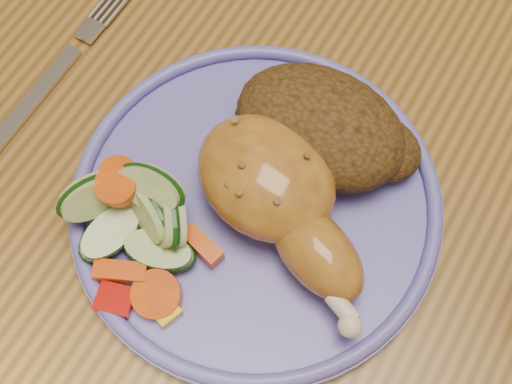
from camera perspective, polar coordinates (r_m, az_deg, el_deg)
ground at (r=1.23m, az=4.72°, el=-11.41°), size 4.00×4.00×0.00m
dining_table at (r=0.60m, az=9.49°, el=3.13°), size 0.90×1.40×0.75m
plate at (r=0.48m, az=0.00°, el=-1.05°), size 0.25×0.25×0.01m
plate_rim at (r=0.47m, az=0.00°, el=-0.51°), size 0.24×0.24×0.01m
chicken_leg at (r=0.45m, az=1.80°, el=-0.24°), size 0.15×0.11×0.05m
rice_pilaf at (r=0.47m, az=5.45°, el=5.04°), size 0.13×0.09×0.05m
vegetable_pile at (r=0.45m, az=-9.48°, el=-2.09°), size 0.11×0.10×0.05m
fork at (r=0.55m, az=-15.85°, el=9.09°), size 0.02×0.15×0.00m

